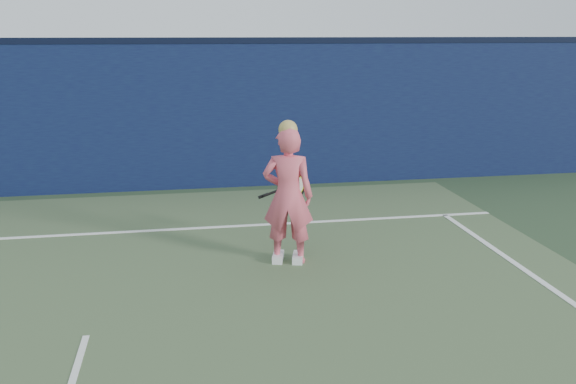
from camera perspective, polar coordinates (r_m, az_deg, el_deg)
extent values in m
cube|color=#0C1037|center=(10.91, -14.90, 6.67)|extent=(24.00, 0.40, 2.50)
cube|color=black|center=(10.81, -15.36, 13.50)|extent=(24.00, 0.42, 0.10)
imported|color=#E2586B|center=(7.16, 0.00, -0.39)|extent=(0.68, 0.53, 1.64)
sphere|color=tan|center=(7.00, 0.00, 5.86)|extent=(0.22, 0.22, 0.22)
cube|color=white|center=(7.39, 0.93, -6.18)|extent=(0.19, 0.30, 0.10)
cube|color=white|center=(7.41, -0.93, -6.13)|extent=(0.19, 0.30, 0.10)
torus|color=black|center=(7.65, 0.63, 0.61)|extent=(0.34, 0.18, 0.34)
torus|color=#B6CE13|center=(7.65, 0.63, 0.61)|extent=(0.27, 0.14, 0.28)
cylinder|color=beige|center=(7.65, 0.63, 0.61)|extent=(0.27, 0.13, 0.28)
cylinder|color=black|center=(7.62, -1.25, 0.02)|extent=(0.31, 0.10, 0.11)
cylinder|color=black|center=(7.60, -2.32, -0.36)|extent=(0.14, 0.07, 0.07)
cube|color=white|center=(8.74, -15.66, -3.66)|extent=(11.00, 0.08, 0.01)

